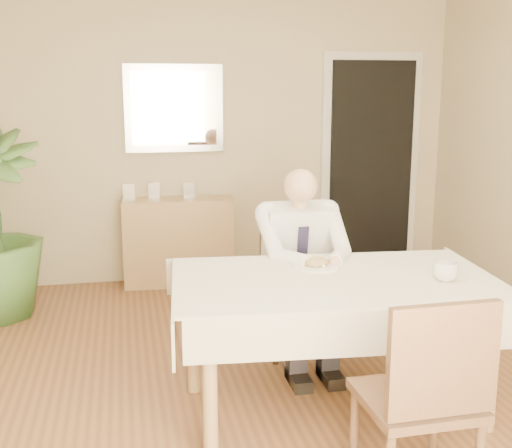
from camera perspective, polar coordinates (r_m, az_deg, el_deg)
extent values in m
plane|color=brown|center=(3.76, 1.13, -15.42)|extent=(5.00, 5.00, 0.00)
cube|color=tan|center=(5.82, -4.36, 7.77)|extent=(4.50, 0.02, 2.60)
cube|color=white|center=(6.22, 10.07, 5.12)|extent=(0.96, 0.03, 2.10)
cube|color=black|center=(6.19, 10.17, 5.09)|extent=(0.80, 0.05, 1.95)
cube|color=silver|center=(5.75, -7.31, 10.15)|extent=(0.86, 0.03, 0.76)
cube|color=white|center=(5.73, -7.29, 10.14)|extent=(0.74, 0.02, 0.64)
cube|color=#A5834F|center=(3.42, 7.03, -5.32)|extent=(1.67, 1.03, 0.04)
cube|color=#F4E9CD|center=(3.42, 7.04, -4.90)|extent=(1.78, 1.14, 0.01)
cube|color=#F4E9CD|center=(3.01, 10.07, -9.54)|extent=(1.70, 0.16, 0.22)
cube|color=#F4E9CD|center=(3.90, 4.64, -4.29)|extent=(1.70, 0.16, 0.22)
cube|color=#F4E9CD|center=(3.29, -7.32, -7.55)|extent=(0.10, 1.00, 0.22)
cube|color=#F4E9CD|center=(3.80, 19.29, -5.42)|extent=(0.10, 1.00, 0.22)
cylinder|color=#A5834F|center=(3.07, -4.10, -14.82)|extent=(0.07, 0.07, 0.70)
cylinder|color=#A5834F|center=(3.54, 20.22, -11.81)|extent=(0.07, 0.07, 0.70)
cylinder|color=#A5834F|center=(3.74, -5.65, -9.74)|extent=(0.07, 0.07, 0.70)
cylinder|color=#A5834F|center=(4.13, 14.81, -7.95)|extent=(0.07, 0.07, 0.70)
cube|color=#3D2A1A|center=(4.25, 3.45, -6.35)|extent=(0.41, 0.41, 0.04)
cube|color=#3D2A1A|center=(4.35, 2.88, -2.74)|extent=(0.39, 0.07, 0.39)
cylinder|color=#3D2A1A|center=(4.13, 1.77, -9.95)|extent=(0.04, 0.04, 0.37)
cylinder|color=#3D2A1A|center=(4.22, 6.21, -9.55)|extent=(0.04, 0.04, 0.37)
cylinder|color=#3D2A1A|center=(4.43, 0.76, -8.37)|extent=(0.04, 0.04, 0.37)
cylinder|color=#3D2A1A|center=(4.51, 4.91, -8.04)|extent=(0.04, 0.04, 0.37)
cube|color=#3D2A1A|center=(2.85, 14.02, -14.94)|extent=(0.46, 0.46, 0.04)
cube|color=#3D2A1A|center=(2.58, 16.32, -11.57)|extent=(0.45, 0.05, 0.45)
cylinder|color=#3D2A1A|center=(3.05, 8.71, -17.92)|extent=(0.04, 0.04, 0.44)
cylinder|color=#3D2A1A|center=(3.19, 15.50, -16.79)|extent=(0.04, 0.04, 0.44)
cube|color=white|center=(4.11, 3.65, -1.82)|extent=(0.42, 0.31, 0.55)
cube|color=black|center=(4.01, 4.12, -2.66)|extent=(0.07, 0.08, 0.36)
cylinder|color=tan|center=(4.01, 3.88, 1.98)|extent=(0.09, 0.09, 0.08)
sphere|color=tan|center=(3.97, 4.00, 3.41)|extent=(0.21, 0.21, 0.21)
cube|color=black|center=(3.97, 2.98, -5.88)|extent=(0.13, 0.42, 0.13)
cube|color=black|center=(4.02, 5.75, -5.67)|extent=(0.13, 0.42, 0.13)
cube|color=black|center=(3.91, 3.61, -10.72)|extent=(0.11, 0.12, 0.45)
cube|color=black|center=(3.96, 6.45, -10.45)|extent=(0.11, 0.12, 0.45)
cube|color=black|center=(3.93, 3.81, -13.60)|extent=(0.11, 0.26, 0.07)
cube|color=black|center=(3.99, 6.66, -13.29)|extent=(0.11, 0.26, 0.07)
cylinder|color=white|center=(3.60, 5.38, -3.73)|extent=(0.26, 0.26, 0.02)
ellipsoid|color=olive|center=(3.59, 5.39, -3.39)|extent=(0.14, 0.14, 0.06)
cylinder|color=silver|center=(3.55, 6.29, -3.68)|extent=(0.01, 0.13, 0.01)
cylinder|color=silver|center=(3.53, 5.05, -3.76)|extent=(0.01, 0.13, 0.01)
imported|color=white|center=(3.47, 16.50, -4.08)|extent=(0.15, 0.15, 0.10)
cube|color=#A5834F|center=(5.75, -6.87, -1.56)|extent=(0.99, 0.39, 0.77)
cube|color=silver|center=(5.67, -11.27, 2.82)|extent=(0.10, 0.02, 0.14)
cube|color=silver|center=(5.71, -9.05, 2.95)|extent=(0.10, 0.02, 0.14)
cube|color=silver|center=(5.67, -5.97, 2.99)|extent=(0.10, 0.02, 0.14)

